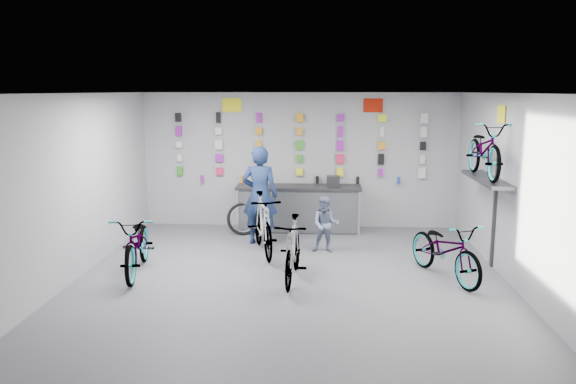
# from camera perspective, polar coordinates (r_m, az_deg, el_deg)

# --- Properties ---
(floor) EXTENTS (8.00, 8.00, 0.00)m
(floor) POSITION_cam_1_polar(r_m,az_deg,el_deg) (8.99, 0.15, -9.50)
(floor) COLOR #505055
(floor) RESTS_ON ground
(ceiling) EXTENTS (8.00, 8.00, 0.00)m
(ceiling) POSITION_cam_1_polar(r_m,az_deg,el_deg) (8.46, 0.16, 10.00)
(ceiling) COLOR white
(ceiling) RESTS_ON wall_back
(wall_back) EXTENTS (7.00, 0.00, 7.00)m
(wall_back) POSITION_cam_1_polar(r_m,az_deg,el_deg) (12.55, 1.18, 3.23)
(wall_back) COLOR #A9A9AB
(wall_back) RESTS_ON floor
(wall_front) EXTENTS (7.00, 0.00, 7.00)m
(wall_front) POSITION_cam_1_polar(r_m,az_deg,el_deg) (4.73, -2.60, -8.77)
(wall_front) COLOR #A9A9AB
(wall_front) RESTS_ON floor
(wall_left) EXTENTS (0.00, 8.00, 8.00)m
(wall_left) POSITION_cam_1_polar(r_m,az_deg,el_deg) (9.46, -21.52, 0.18)
(wall_left) COLOR #A9A9AB
(wall_left) RESTS_ON floor
(wall_right) EXTENTS (0.00, 8.00, 8.00)m
(wall_right) POSITION_cam_1_polar(r_m,az_deg,el_deg) (9.10, 22.73, -0.28)
(wall_right) COLOR #A9A9AB
(wall_right) RESTS_ON floor
(counter) EXTENTS (2.70, 0.66, 1.00)m
(counter) POSITION_cam_1_polar(r_m,az_deg,el_deg) (12.27, 1.08, -1.74)
(counter) COLOR black
(counter) RESTS_ON floor
(merch_wall) EXTENTS (5.56, 0.08, 1.57)m
(merch_wall) POSITION_cam_1_polar(r_m,az_deg,el_deg) (12.44, 1.60, 4.55)
(merch_wall) COLOR green
(merch_wall) RESTS_ON wall_back
(wall_bracket) EXTENTS (0.39, 1.90, 2.00)m
(wall_bracket) POSITION_cam_1_polar(r_m,az_deg,el_deg) (10.18, 19.60, 0.77)
(wall_bracket) COLOR #333338
(wall_bracket) RESTS_ON wall_right
(sign_left) EXTENTS (0.42, 0.02, 0.30)m
(sign_left) POSITION_cam_1_polar(r_m,az_deg,el_deg) (12.59, -5.72, 8.77)
(sign_left) COLOR yellow
(sign_left) RESTS_ON wall_back
(sign_right) EXTENTS (0.42, 0.02, 0.30)m
(sign_right) POSITION_cam_1_polar(r_m,az_deg,el_deg) (12.48, 8.64, 8.69)
(sign_right) COLOR #B41C09
(sign_right) RESTS_ON wall_back
(sign_side) EXTENTS (0.02, 0.40, 0.30)m
(sign_side) POSITION_cam_1_polar(r_m,az_deg,el_deg) (10.11, 20.84, 7.40)
(sign_side) COLOR yellow
(sign_side) RESTS_ON wall_right
(bike_left) EXTENTS (0.98, 2.05, 1.03)m
(bike_left) POSITION_cam_1_polar(r_m,az_deg,el_deg) (9.76, -15.00, -5.07)
(bike_left) COLOR gray
(bike_left) RESTS_ON floor
(bike_center) EXTENTS (0.61, 1.76, 1.04)m
(bike_center) POSITION_cam_1_polar(r_m,az_deg,el_deg) (9.06, 0.49, -5.88)
(bike_center) COLOR gray
(bike_center) RESTS_ON floor
(bike_right) EXTENTS (1.33, 1.98, 0.98)m
(bike_right) POSITION_cam_1_polar(r_m,az_deg,el_deg) (9.53, 15.72, -5.63)
(bike_right) COLOR gray
(bike_right) RESTS_ON floor
(bike_service) EXTENTS (1.01, 1.98, 1.15)m
(bike_service) POSITION_cam_1_polar(r_m,az_deg,el_deg) (10.54, -2.57, -3.27)
(bike_service) COLOR gray
(bike_service) RESTS_ON floor
(bike_wall) EXTENTS (0.63, 1.80, 0.95)m
(bike_wall) POSITION_cam_1_polar(r_m,az_deg,el_deg) (10.09, 19.38, 4.07)
(bike_wall) COLOR gray
(bike_wall) RESTS_ON wall_bracket
(clerk) EXTENTS (0.76, 0.53, 1.97)m
(clerk) POSITION_cam_1_polar(r_m,az_deg,el_deg) (11.16, -2.87, -0.34)
(clerk) COLOR #18284E
(clerk) RESTS_ON floor
(customer) EXTENTS (0.55, 0.45, 1.08)m
(customer) POSITION_cam_1_polar(r_m,az_deg,el_deg) (10.66, 3.83, -3.32)
(customer) COLOR slate
(customer) RESTS_ON floor
(spare_wheel) EXTENTS (0.75, 0.47, 0.69)m
(spare_wheel) POSITION_cam_1_polar(r_m,az_deg,el_deg) (12.04, -4.59, -2.75)
(spare_wheel) COLOR black
(spare_wheel) RESTS_ON floor
(register) EXTENTS (0.29, 0.31, 0.22)m
(register) POSITION_cam_1_polar(r_m,az_deg,el_deg) (12.15, 4.63, 1.11)
(register) COLOR black
(register) RESTS_ON counter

